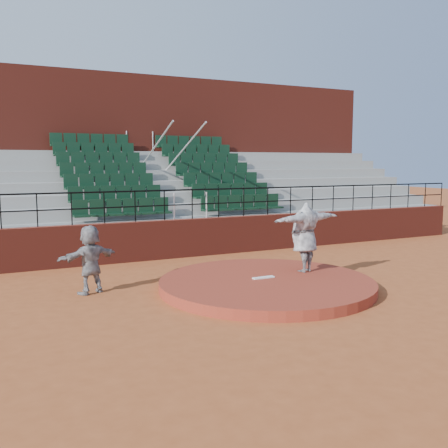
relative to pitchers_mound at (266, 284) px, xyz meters
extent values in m
plane|color=#A04D24|center=(0.00, 0.00, -0.12)|extent=(90.00, 90.00, 0.00)
cylinder|color=maroon|center=(0.00, 0.00, 0.00)|extent=(5.50, 5.50, 0.25)
cube|color=white|center=(0.00, 0.15, 0.14)|extent=(0.60, 0.15, 0.03)
cube|color=maroon|center=(0.00, 5.00, 0.53)|extent=(24.00, 0.30, 1.30)
cylinder|color=black|center=(0.00, 5.00, 2.17)|extent=(24.00, 0.05, 0.05)
cylinder|color=black|center=(0.00, 5.00, 1.68)|extent=(24.00, 0.04, 0.04)
cylinder|color=black|center=(-6.00, 5.00, 1.67)|extent=(0.04, 0.04, 1.00)
cylinder|color=black|center=(-5.00, 5.00, 1.67)|extent=(0.04, 0.04, 1.00)
cylinder|color=black|center=(-4.00, 5.00, 1.67)|extent=(0.04, 0.04, 1.00)
cylinder|color=black|center=(-3.00, 5.00, 1.67)|extent=(0.04, 0.04, 1.00)
cylinder|color=black|center=(-2.00, 5.00, 1.67)|extent=(0.04, 0.04, 1.00)
cylinder|color=black|center=(-1.00, 5.00, 1.67)|extent=(0.04, 0.04, 1.00)
cylinder|color=black|center=(0.00, 5.00, 1.67)|extent=(0.04, 0.04, 1.00)
cylinder|color=black|center=(1.00, 5.00, 1.67)|extent=(0.04, 0.04, 1.00)
cylinder|color=black|center=(2.00, 5.00, 1.67)|extent=(0.04, 0.04, 1.00)
cylinder|color=black|center=(3.00, 5.00, 1.67)|extent=(0.04, 0.04, 1.00)
cylinder|color=black|center=(4.00, 5.00, 1.67)|extent=(0.04, 0.04, 1.00)
cylinder|color=black|center=(5.00, 5.00, 1.67)|extent=(0.04, 0.04, 1.00)
cylinder|color=black|center=(6.00, 5.00, 1.67)|extent=(0.04, 0.04, 1.00)
cylinder|color=black|center=(7.00, 5.00, 1.67)|extent=(0.04, 0.04, 1.00)
cylinder|color=black|center=(8.00, 5.00, 1.67)|extent=(0.04, 0.04, 1.00)
cylinder|color=black|center=(9.00, 5.00, 1.67)|extent=(0.04, 0.04, 1.00)
cylinder|color=black|center=(10.00, 5.00, 1.67)|extent=(0.04, 0.04, 1.00)
cylinder|color=black|center=(11.00, 5.00, 1.67)|extent=(0.04, 0.04, 1.00)
cylinder|color=black|center=(12.00, 5.00, 1.67)|extent=(0.04, 0.04, 1.00)
cube|color=gray|center=(0.00, 5.58, 0.53)|extent=(24.00, 0.85, 1.30)
cube|color=black|center=(-2.25, 5.59, 1.54)|extent=(3.30, 0.48, 0.72)
cube|color=black|center=(2.25, 5.59, 1.54)|extent=(3.30, 0.48, 0.72)
cube|color=gray|center=(0.00, 6.43, 0.73)|extent=(24.00, 0.85, 1.70)
cube|color=black|center=(-2.25, 6.44, 1.94)|extent=(3.30, 0.48, 0.72)
cube|color=black|center=(2.25, 6.44, 1.94)|extent=(3.30, 0.48, 0.72)
cube|color=gray|center=(0.00, 7.28, 0.93)|extent=(24.00, 0.85, 2.10)
cube|color=black|center=(-2.25, 7.29, 2.33)|extent=(3.30, 0.48, 0.72)
cube|color=black|center=(2.25, 7.29, 2.33)|extent=(3.30, 0.48, 0.72)
cube|color=gray|center=(0.00, 8.12, 1.12)|extent=(24.00, 0.85, 2.50)
cube|color=black|center=(-2.25, 8.13, 2.73)|extent=(3.30, 0.48, 0.72)
cube|color=black|center=(2.25, 8.13, 2.73)|extent=(3.30, 0.48, 0.72)
cube|color=gray|center=(0.00, 8.97, 1.33)|extent=(24.00, 0.85, 2.90)
cube|color=black|center=(-2.25, 8.98, 3.14)|extent=(3.30, 0.48, 0.72)
cube|color=black|center=(2.25, 8.98, 3.14)|extent=(3.30, 0.48, 0.72)
cube|color=gray|center=(0.00, 9.82, 1.52)|extent=(24.00, 0.85, 3.30)
cube|color=black|center=(-2.25, 9.83, 3.53)|extent=(3.30, 0.48, 0.72)
cube|color=black|center=(2.25, 9.83, 3.53)|extent=(3.30, 0.48, 0.72)
cube|color=gray|center=(0.00, 10.68, 1.73)|extent=(24.00, 0.85, 3.70)
cube|color=black|center=(-2.25, 10.69, 3.94)|extent=(3.30, 0.48, 0.72)
cube|color=black|center=(2.25, 10.69, 3.94)|extent=(3.30, 0.48, 0.72)
cylinder|color=silver|center=(-0.60, 8.12, 3.28)|extent=(0.06, 5.97, 2.46)
cylinder|color=silver|center=(0.60, 8.12, 3.28)|extent=(0.06, 5.97, 2.46)
cube|color=maroon|center=(0.00, 12.60, 3.43)|extent=(24.00, 3.00, 7.10)
imported|color=black|center=(1.40, 0.35, 1.08)|extent=(2.42, 1.06, 1.90)
imported|color=black|center=(-4.13, 1.54, 0.73)|extent=(1.66, 1.02, 1.71)
camera|label=1|loc=(-6.43, -10.78, 3.11)|focal=40.00mm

